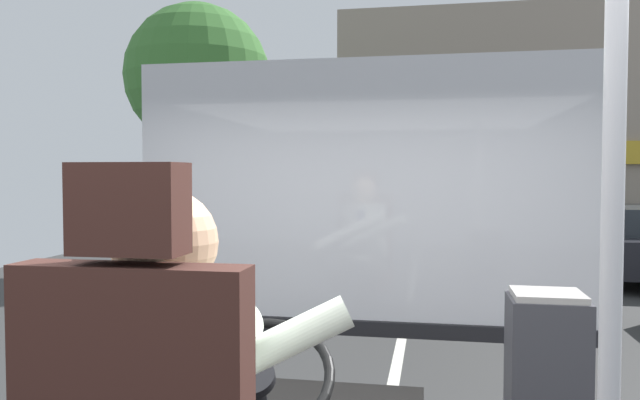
# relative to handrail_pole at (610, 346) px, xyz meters

# --- Properties ---
(ground) EXTENTS (18.00, 44.00, 0.06)m
(ground) POSITION_rel_handrail_pole_xyz_m (-0.73, 9.09, -1.74)
(ground) COLOR #333333
(handrail_pole) EXTENTS (0.04, 0.04, 1.96)m
(handrail_pole) POSITION_rel_handrail_pole_xyz_m (0.00, 0.00, 0.00)
(handrail_pole) COLOR #B7B7BC
(handrail_pole) RESTS_ON bus_floor
(windshield_panel) EXTENTS (2.50, 0.08, 1.48)m
(windshield_panel) POSITION_rel_handrail_pole_xyz_m (-0.73, 1.91, 0.06)
(windshield_panel) COLOR silver
(street_tree) EXTENTS (3.01, 3.01, 5.61)m
(street_tree) POSITION_rel_handrail_pole_xyz_m (-5.23, 10.88, 2.35)
(street_tree) COLOR #4C3828
(street_tree) RESTS_ON ground
(shop_building) EXTENTS (12.82, 5.76, 6.65)m
(shop_building) POSITION_rel_handrail_pole_xyz_m (3.38, 18.54, 1.61)
(shop_building) COLOR gray
(shop_building) RESTS_ON ground
(parked_car_green) EXTENTS (1.84, 4.32, 1.38)m
(parked_car_green) POSITION_rel_handrail_pole_xyz_m (3.44, 16.25, -1.01)
(parked_car_green) COLOR #195633
(parked_car_green) RESTS_ON ground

